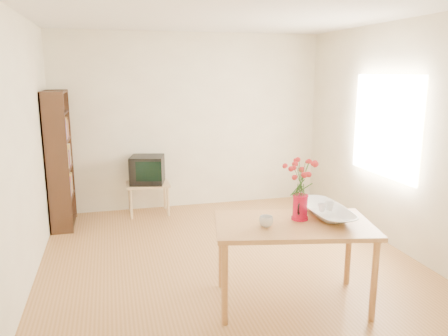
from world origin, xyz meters
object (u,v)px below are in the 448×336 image
object	(u,v)px
bowl	(327,190)
television	(147,169)
table	(293,232)
mug	(266,221)
pitcher	(300,208)

from	to	relation	value
bowl	television	world-z (taller)	bowl
bowl	table	bearing A→B (deg)	-163.31
table	mug	size ratio (longest dim) A/B	12.48
bowl	television	xyz separation A→B (m)	(-1.37, 2.77, -0.33)
television	table	bearing A→B (deg)	-57.45
table	mug	xyz separation A→B (m)	(-0.26, -0.03, 0.13)
table	pitcher	bearing A→B (deg)	52.57
table	mug	bearing A→B (deg)	-161.95
table	mug	distance (m)	0.30
bowl	pitcher	bearing A→B (deg)	-173.21
table	bowl	size ratio (longest dim) A/B	2.88
pitcher	television	xyz separation A→B (m)	(-1.10, 2.81, -0.19)
pitcher	bowl	distance (m)	0.31
bowl	television	size ratio (longest dim) A/B	0.95
mug	television	world-z (taller)	television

